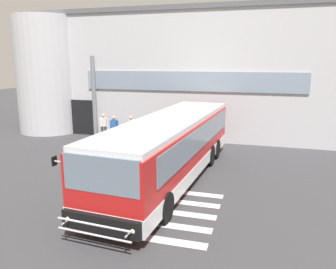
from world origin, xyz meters
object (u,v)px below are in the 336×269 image
at_px(entry_support_column, 94,97).
at_px(passenger_by_doorway, 114,127).
at_px(bus_main_foreground, 171,149).
at_px(passenger_at_curb_edge, 131,128).
at_px(safety_bollard_yellow, 212,145).
at_px(passenger_near_column, 104,125).

distance_m(entry_support_column, passenger_by_doorway, 2.67).
height_order(bus_main_foreground, passenger_at_curb_edge, bus_main_foreground).
bearing_deg(safety_bollard_yellow, bus_main_foreground, -103.49).
height_order(passenger_near_column, passenger_by_doorway, same).
relative_size(entry_support_column, bus_main_foreground, 0.45).
bearing_deg(passenger_at_curb_edge, bus_main_foreground, -53.94).
xyz_separation_m(passenger_by_doorway, passenger_at_curb_edge, (1.02, 0.26, -0.03)).
distance_m(bus_main_foreground, passenger_by_doorway, 7.58).
bearing_deg(entry_support_column, passenger_by_doorway, -26.73).
distance_m(entry_support_column, passenger_near_column, 1.96).
bearing_deg(bus_main_foreground, passenger_near_column, 135.88).
bearing_deg(passenger_near_column, safety_bollard_yellow, -11.01).
relative_size(bus_main_foreground, safety_bollard_yellow, 13.25).
xyz_separation_m(entry_support_column, passenger_near_column, (0.80, -0.37, -1.75)).
bearing_deg(entry_support_column, safety_bollard_yellow, -12.46).
relative_size(bus_main_foreground, passenger_by_doorway, 7.12).
xyz_separation_m(bus_main_foreground, passenger_near_column, (-6.24, 6.05, -0.41)).
distance_m(entry_support_column, passenger_at_curb_edge, 3.40).
bearing_deg(passenger_near_column, entry_support_column, 155.08).
height_order(bus_main_foreground, safety_bollard_yellow, bus_main_foreground).
xyz_separation_m(bus_main_foreground, passenger_by_doorway, (-5.21, 5.50, -0.37)).
xyz_separation_m(passenger_near_column, safety_bollard_yellow, (7.34, -1.43, -0.48)).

